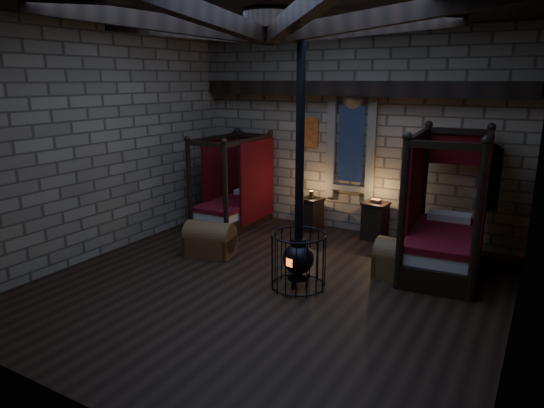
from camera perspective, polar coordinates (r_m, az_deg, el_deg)
The scene contains 8 objects.
room at distance 7.34m, azimuth -0.05°, elevation 18.44°, with size 7.02×7.02×4.29m.
bed_left at distance 10.93m, azimuth -4.45°, elevation -0.06°, with size 1.05×1.95×2.02m.
bed_right at distance 8.92m, azimuth 19.59°, elevation -3.67°, with size 1.37×2.36×2.37m.
trunk_left at distance 9.24m, azimuth -7.32°, elevation -4.23°, with size 0.99×0.73×0.66m.
trunk_right at distance 8.38m, azimuth 15.28°, elevation -6.55°, with size 0.95×0.62×0.68m.
nightstand_left at distance 10.65m, azimuth 4.61°, elevation -1.14°, with size 0.54×0.52×0.89m.
nightstand_right at distance 10.22m, azimuth 12.02°, elevation -1.94°, with size 0.53×0.52×0.85m.
stove at distance 7.69m, azimuth 3.13°, elevation -5.80°, with size 0.87×0.87×4.05m.
Camera 1 is at (3.67, -6.25, 3.24)m, focal length 32.00 mm.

